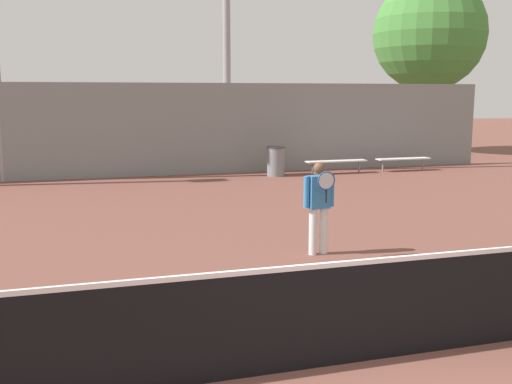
# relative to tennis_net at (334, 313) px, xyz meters

# --- Properties ---
(ground_plane) EXTENTS (100.00, 100.00, 0.00)m
(ground_plane) POSITION_rel_tennis_net_xyz_m (0.00, 0.00, -0.55)
(ground_plane) COLOR brown
(tennis_net) EXTENTS (10.83, 0.09, 1.07)m
(tennis_net) POSITION_rel_tennis_net_xyz_m (0.00, 0.00, 0.00)
(tennis_net) COLOR #195128
(tennis_net) RESTS_ON ground_plane
(tennis_player) EXTENTS (0.55, 0.40, 1.57)m
(tennis_player) POSITION_rel_tennis_net_xyz_m (1.48, 3.95, 0.34)
(tennis_player) COLOR silver
(tennis_player) RESTS_ON ground_plane
(bench_courtside_near) EXTENTS (2.15, 0.40, 0.45)m
(bench_courtside_near) POSITION_rel_tennis_net_xyz_m (6.04, 13.34, -0.14)
(bench_courtside_near) COLOR white
(bench_courtside_near) RESTS_ON ground_plane
(bench_courtside_far) EXTENTS (1.97, 0.40, 0.45)m
(bench_courtside_far) POSITION_rel_tennis_net_xyz_m (8.60, 13.34, -0.14)
(bench_courtside_far) COLOR white
(bench_courtside_far) RESTS_ON ground_plane
(trash_bin) EXTENTS (0.61, 0.61, 0.97)m
(trash_bin) POSITION_rel_tennis_net_xyz_m (3.89, 13.39, -0.06)
(trash_bin) COLOR gray
(trash_bin) RESTS_ON ground_plane
(back_fence) EXTENTS (24.51, 0.06, 3.04)m
(back_fence) POSITION_rel_tennis_net_xyz_m (0.00, 14.54, 0.97)
(back_fence) COLOR gray
(back_fence) RESTS_ON ground_plane
(tree_green_tall) EXTENTS (5.04, 5.04, 7.85)m
(tree_green_tall) POSITION_rel_tennis_net_xyz_m (13.04, 19.03, 4.77)
(tree_green_tall) COLOR brown
(tree_green_tall) RESTS_ON ground_plane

